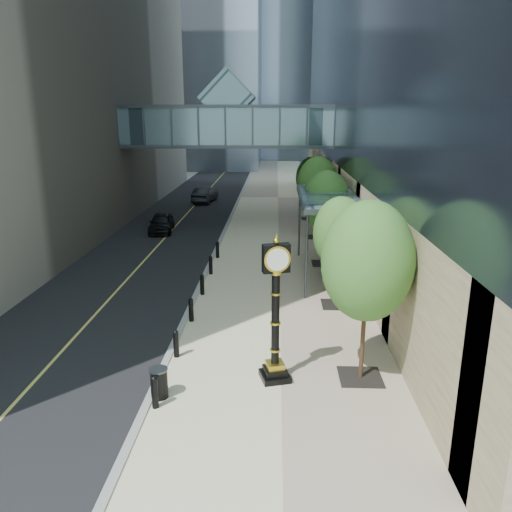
% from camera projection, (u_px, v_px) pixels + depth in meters
% --- Properties ---
extents(ground, '(320.00, 320.00, 0.00)m').
position_uv_depth(ground, '(245.00, 432.00, 13.61)').
color(ground, gray).
rests_on(ground, ground).
extents(road, '(8.00, 180.00, 0.02)m').
position_uv_depth(road, '(202.00, 197.00, 52.33)').
color(road, black).
rests_on(road, ground).
extents(sidewalk, '(8.00, 180.00, 0.06)m').
position_uv_depth(sidewalk, '(278.00, 198.00, 52.02)').
color(sidewalk, beige).
rests_on(sidewalk, ground).
extents(curb, '(0.25, 180.00, 0.07)m').
position_uv_depth(curb, '(240.00, 197.00, 52.17)').
color(curb, gray).
rests_on(curb, ground).
extents(distant_tower_c, '(22.00, 22.00, 65.00)m').
position_uv_depth(distant_tower_c, '(250.00, 11.00, 120.35)').
color(distant_tower_c, '#A1B0CA').
rests_on(distant_tower_c, ground).
extents(skywalk, '(17.00, 4.20, 5.80)m').
position_uv_depth(skywalk, '(228.00, 123.00, 38.54)').
color(skywalk, slate).
rests_on(skywalk, ground).
extents(entrance_canopy, '(3.00, 8.00, 4.38)m').
position_uv_depth(entrance_canopy, '(328.00, 198.00, 25.80)').
color(entrance_canopy, '#383F44').
rests_on(entrance_canopy, ground).
extents(bollard_row, '(0.20, 16.20, 0.90)m').
position_uv_depth(bollard_row, '(197.00, 297.00, 22.23)').
color(bollard_row, black).
rests_on(bollard_row, sidewalk).
extents(street_trees, '(2.85, 28.65, 5.87)m').
position_uv_depth(street_trees, '(328.00, 203.00, 27.11)').
color(street_trees, black).
rests_on(street_trees, sidewalk).
extents(street_clock, '(1.09, 1.09, 4.73)m').
position_uv_depth(street_clock, '(275.00, 320.00, 15.69)').
color(street_clock, black).
rests_on(street_clock, sidewalk).
extents(trash_bin, '(0.54, 0.54, 0.90)m').
position_uv_depth(trash_bin, '(159.00, 384.00, 15.07)').
color(trash_bin, black).
rests_on(trash_bin, sidewalk).
extents(pedestrian, '(0.59, 0.39, 1.62)m').
position_uv_depth(pedestrian, '(326.00, 266.00, 25.63)').
color(pedestrian, beige).
rests_on(pedestrian, sidewalk).
extents(car_near, '(2.03, 4.19, 1.38)m').
position_uv_depth(car_near, '(161.00, 223.00, 36.71)').
color(car_near, black).
rests_on(car_near, road).
extents(car_far, '(2.16, 4.71, 1.50)m').
position_uv_depth(car_far, '(205.00, 195.00, 49.22)').
color(car_far, black).
rests_on(car_far, road).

